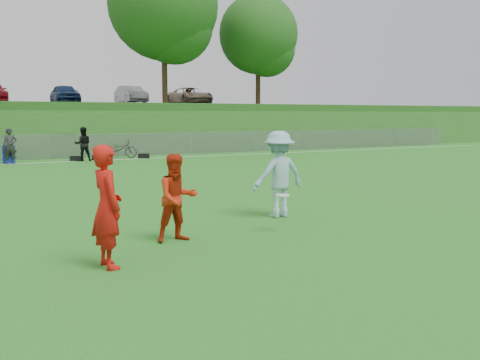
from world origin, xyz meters
TOP-DOWN VIEW (x-y plane):
  - ground at (0.00, 0.00)m, footprint 120.00×120.00m
  - sideline_far at (0.00, 18.00)m, footprint 60.00×0.10m
  - fence at (0.00, 20.00)m, footprint 58.00×0.06m
  - berm at (0.00, 31.00)m, footprint 120.00×18.00m
  - parking_lot at (0.00, 33.00)m, footprint 120.00×12.00m
  - tree_green_near at (8.16, 24.42)m, footprint 7.14×7.14m
  - tree_green_far at (16.16, 25.92)m, footprint 5.88×5.88m
  - car_row at (-1.17, 32.00)m, footprint 32.04×5.18m
  - gear_bags at (0.98, 18.10)m, footprint 8.11×0.51m
  - player_red_left at (-2.64, -1.24)m, footprint 0.51×0.72m
  - player_red_center at (-1.07, -0.17)m, footprint 0.79×0.63m
  - player_blue at (1.83, 0.94)m, footprint 1.27×0.74m
  - frisbee at (1.00, -0.50)m, footprint 0.28×0.28m
  - recycling_bin at (-2.23, 18.35)m, footprint 0.63×0.63m
  - bicycle at (3.31, 19.00)m, footprint 1.96×1.46m

SIDE VIEW (x-z plane):
  - ground at x=0.00m, z-range 0.00..0.00m
  - sideline_far at x=0.00m, z-range 0.00..0.01m
  - gear_bags at x=0.98m, z-range 0.00..0.26m
  - recycling_bin at x=-2.23m, z-range 0.00..0.85m
  - bicycle at x=3.31m, z-range 0.00..0.98m
  - fence at x=0.00m, z-range 0.00..1.30m
  - frisbee at x=1.00m, z-range 0.73..0.76m
  - player_red_center at x=-1.07m, z-range 0.00..1.61m
  - player_red_left at x=-2.64m, z-range 0.00..1.87m
  - player_blue at x=1.83m, z-range 0.00..1.95m
  - berm at x=0.00m, z-range 0.00..3.00m
  - parking_lot at x=0.00m, z-range 3.00..3.10m
  - car_row at x=-1.17m, z-range 3.10..4.54m
  - tree_green_far at x=16.16m, z-range 3.87..12.06m
  - tree_green_near at x=8.16m, z-range 4.06..14.00m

